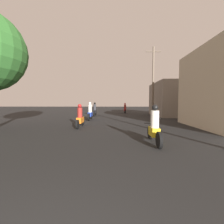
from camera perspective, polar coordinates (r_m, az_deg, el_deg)
The scene contains 7 objects.
motorcycle_yellow at distance 6.12m, azimuth 15.81°, elevation -5.77°, with size 0.60×1.97×1.54m.
motorcycle_orange at distance 10.00m, azimuth -12.04°, elevation -2.25°, with size 0.60×2.05×1.52m.
motorcycle_blue at distance 14.07m, azimuth -8.32°, elevation -0.33°, with size 0.60×2.03×1.66m.
motorcycle_black at distance 18.19m, azimuth -6.56°, elevation 0.57°, with size 0.60×2.09×1.64m.
motorcycle_red at distance 22.74m, azimuth 4.97°, elevation 1.12°, with size 0.60×2.07×1.57m.
building_right_far at distance 19.70m, azimuth 21.61°, elevation 4.52°, with size 4.02×6.15×4.03m.
utility_pole_far at distance 17.05m, azimuth 15.39°, elevation 11.34°, with size 1.60×0.20×7.55m.
Camera 1 is at (0.84, -0.59, 1.60)m, focal length 24.00 mm.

